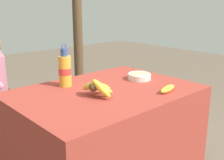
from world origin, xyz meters
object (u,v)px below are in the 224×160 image
(water_bottle, at_px, (65,70))
(banana_bunch_green, at_px, (44,88))
(banana_bunch_ripe, at_px, (97,87))
(wooden_bench, at_px, (6,109))
(serving_bowl, at_px, (139,76))
(support_post_far, at_px, (77,14))
(loose_banana_front, at_px, (168,89))

(water_bottle, bearing_deg, banana_bunch_green, 70.15)
(banana_bunch_ripe, distance_m, wooden_bench, 1.42)
(serving_bowl, bearing_deg, banana_bunch_ripe, -168.92)
(water_bottle, relative_size, banana_bunch_green, 1.19)
(banana_bunch_ripe, relative_size, support_post_far, 0.11)
(banana_bunch_ripe, xyz_separation_m, banana_bunch_green, (0.34, 1.32, -0.38))
(banana_bunch_green, bearing_deg, serving_bowl, -82.11)
(serving_bowl, xyz_separation_m, water_bottle, (-0.53, 0.24, 0.09))
(serving_bowl, xyz_separation_m, support_post_far, (0.60, 1.64, 0.40))
(water_bottle, relative_size, loose_banana_front, 1.70)
(water_bottle, height_order, wooden_bench, water_bottle)
(banana_bunch_ripe, xyz_separation_m, water_bottle, (-0.02, 0.33, 0.05))
(serving_bowl, relative_size, banana_bunch_green, 0.70)
(loose_banana_front, height_order, wooden_bench, loose_banana_front)
(banana_bunch_ripe, distance_m, support_post_far, 2.09)
(loose_banana_front, height_order, banana_bunch_green, loose_banana_front)
(banana_bunch_green, bearing_deg, support_post_far, 28.49)
(water_bottle, distance_m, loose_banana_front, 0.73)
(banana_bunch_ripe, height_order, loose_banana_front, banana_bunch_ripe)
(banana_bunch_ripe, relative_size, wooden_bench, 0.18)
(wooden_bench, height_order, support_post_far, support_post_far)
(loose_banana_front, distance_m, wooden_bench, 1.71)
(serving_bowl, relative_size, wooden_bench, 0.13)
(wooden_bench, height_order, banana_bunch_green, banana_bunch_green)
(banana_bunch_ripe, height_order, wooden_bench, banana_bunch_ripe)
(serving_bowl, distance_m, support_post_far, 1.79)
(loose_banana_front, bearing_deg, wooden_bench, 107.71)
(loose_banana_front, relative_size, support_post_far, 0.07)
(support_post_far, bearing_deg, banana_bunch_green, -151.51)
(wooden_bench, distance_m, banana_bunch_green, 0.45)
(loose_banana_front, bearing_deg, banana_bunch_green, 92.64)
(banana_bunch_green, height_order, support_post_far, support_post_far)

